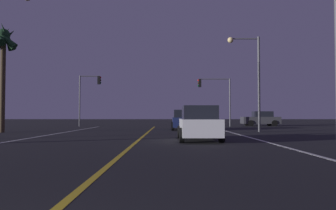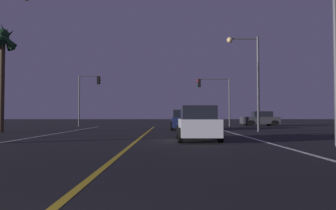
% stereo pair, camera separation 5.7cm
% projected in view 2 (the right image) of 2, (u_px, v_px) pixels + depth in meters
% --- Properties ---
extents(lane_edge_right, '(0.16, 39.07, 0.01)m').
position_uv_depth(lane_edge_right, '(266.00, 142.00, 14.74)').
color(lane_edge_right, silver).
rests_on(lane_edge_right, ground).
extents(lane_edge_left, '(0.16, 39.07, 0.01)m').
position_uv_depth(lane_edge_left, '(9.00, 142.00, 14.80)').
color(lane_edge_left, silver).
rests_on(lane_edge_left, ground).
extents(lane_center_divider, '(0.16, 39.07, 0.01)m').
position_uv_depth(lane_center_divider, '(137.00, 142.00, 14.77)').
color(lane_center_divider, gold).
rests_on(lane_center_divider, ground).
extents(car_lead_same_lane, '(2.02, 4.30, 1.70)m').
position_uv_depth(car_lead_same_lane, '(199.00, 124.00, 15.49)').
color(car_lead_same_lane, black).
rests_on(car_lead_same_lane, ground).
extents(car_crossing_side, '(4.30, 2.02, 1.70)m').
position_uv_depth(car_crossing_side, '(262.00, 119.00, 36.57)').
color(car_crossing_side, black).
rests_on(car_crossing_side, ground).
extents(car_ahead_far, '(2.02, 4.30, 1.70)m').
position_uv_depth(car_ahead_far, '(184.00, 120.00, 26.89)').
color(car_ahead_far, black).
rests_on(car_ahead_far, ground).
extents(traffic_light_near_right, '(3.66, 0.36, 5.33)m').
position_uv_depth(traffic_light_near_right, '(215.00, 91.00, 34.89)').
color(traffic_light_near_right, '#4C4C51').
rests_on(traffic_light_near_right, ground).
extents(traffic_light_near_left, '(2.46, 0.36, 5.65)m').
position_uv_depth(traffic_light_near_left, '(91.00, 89.00, 34.96)').
color(traffic_light_near_left, '#4C4C51').
rests_on(traffic_light_near_left, ground).
extents(street_lamp_right_near, '(2.75, 0.44, 8.22)m').
position_uv_depth(street_lamp_right_near, '(322.00, 17.00, 12.71)').
color(street_lamp_right_near, '#4C4C51').
rests_on(street_lamp_right_near, ground).
extents(street_lamp_right_far, '(2.43, 0.44, 7.18)m').
position_uv_depth(street_lamp_right_far, '(252.00, 70.00, 23.63)').
color(street_lamp_right_far, '#4C4C51').
rests_on(street_lamp_right_far, ground).
extents(palm_tree_left_mid, '(2.18, 2.04, 7.98)m').
position_uv_depth(palm_tree_left_mid, '(4.00, 46.00, 22.97)').
color(palm_tree_left_mid, '#473826').
rests_on(palm_tree_left_mid, ground).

